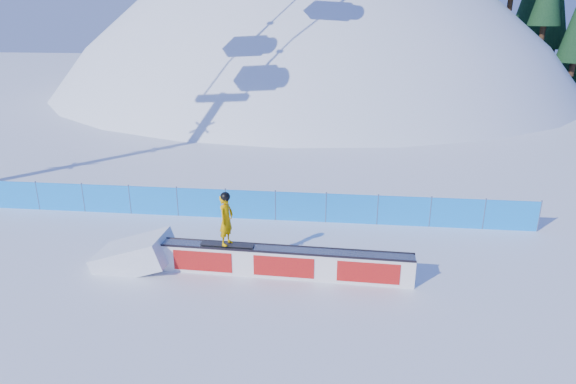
# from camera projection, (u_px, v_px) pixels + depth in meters

# --- Properties ---
(ground) EXTENTS (160.00, 160.00, 0.00)m
(ground) POSITION_uv_depth(u_px,v_px,m) (226.00, 273.00, 16.40)
(ground) COLOR white
(ground) RESTS_ON ground
(snow_hill) EXTENTS (64.00, 64.00, 64.00)m
(snow_hill) POSITION_uv_depth(u_px,v_px,m) (310.00, 237.00, 61.76)
(snow_hill) COLOR white
(snow_hill) RESTS_ON ground
(safety_fence) EXTENTS (22.05, 0.05, 1.30)m
(safety_fence) POSITION_uv_depth(u_px,v_px,m) (251.00, 205.00, 20.40)
(safety_fence) COLOR #1084F3
(safety_fence) RESTS_ON ground
(rail_box) EXTENTS (7.98, 0.81, 0.96)m
(rail_box) POSITION_uv_depth(u_px,v_px,m) (285.00, 262.00, 16.06)
(rail_box) COLOR white
(rail_box) RESTS_ON ground
(snow_ramp) EXTENTS (2.57, 1.65, 1.57)m
(snow_ramp) POSITION_uv_depth(u_px,v_px,m) (136.00, 265.00, 16.89)
(snow_ramp) COLOR white
(snow_ramp) RESTS_ON ground
(snowboarder) EXTENTS (1.70, 0.69, 1.77)m
(snowboarder) POSITION_uv_depth(u_px,v_px,m) (226.00, 219.00, 15.85)
(snowboarder) COLOR black
(snowboarder) RESTS_ON rail_box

